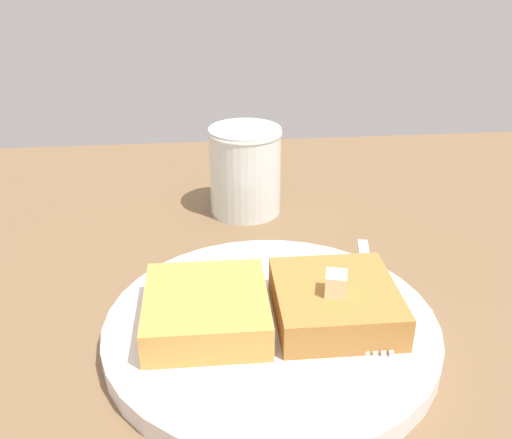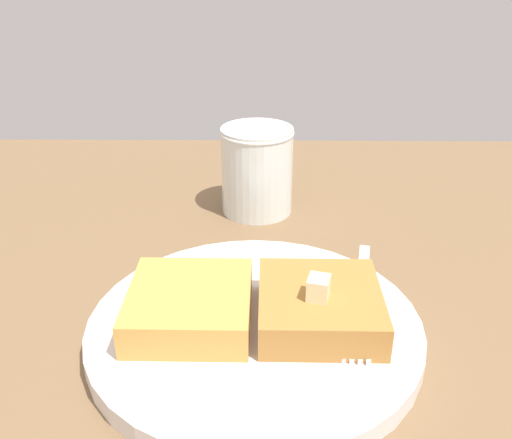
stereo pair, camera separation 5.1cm
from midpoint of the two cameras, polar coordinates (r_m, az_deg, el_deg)
The scene contains 7 objects.
table_surface at distance 44.77cm, azimuth -0.26°, elevation -13.17°, with size 92.01×92.01×2.66cm, color brown.
plate at distance 43.13cm, azimuth 3.29°, elevation -11.16°, with size 24.84×24.84×1.60cm.
toast_slice_left at distance 42.40cm, azimuth 9.89°, elevation -8.96°, with size 8.89×9.23×2.66cm, color #AB7334.
toast_slice_middle at distance 42.00cm, azimuth -3.22°, elevation -8.93°, with size 8.89×9.23×2.66cm, color gold.
butter_pat_primary at distance 40.77cm, azimuth 9.86°, elevation -6.87°, with size 1.65×1.49×1.65cm, color beige.
fork at distance 45.63cm, azimuth 13.60°, elevation -8.28°, with size 4.51×15.97×0.36cm.
syrup_jar at distance 61.26cm, azimuth 2.48°, elevation 4.46°, with size 7.80×7.80×9.37cm.
Camera 2 is at (-3.12, 34.47, 30.03)cm, focal length 40.00 mm.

